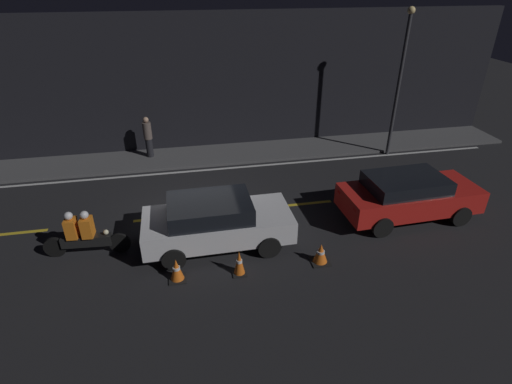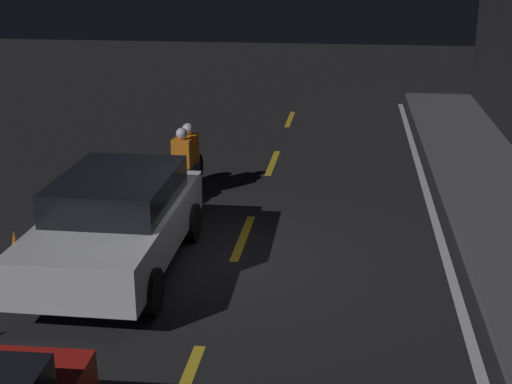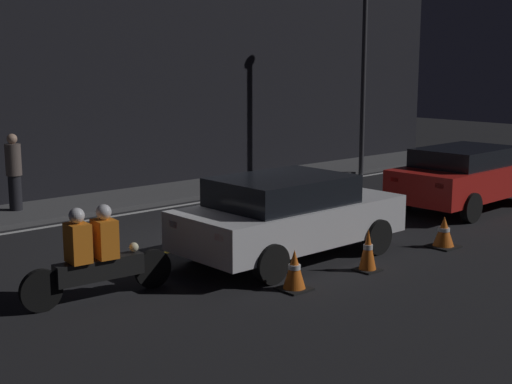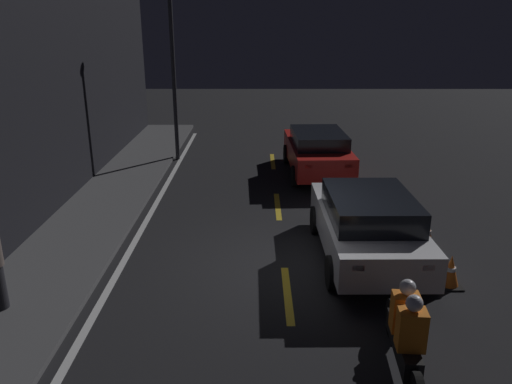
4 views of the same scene
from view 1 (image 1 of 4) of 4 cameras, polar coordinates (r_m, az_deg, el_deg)
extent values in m
plane|color=black|center=(12.94, -8.33, -3.23)|extent=(56.00, 56.00, 0.00)
cube|color=#4C4C4F|center=(16.96, -9.36, 4.98)|extent=(28.00, 2.09, 0.11)
cube|color=black|center=(17.23, -10.30, 14.87)|extent=(28.00, 0.30, 5.55)
cube|color=gold|center=(13.97, -31.51, -5.08)|extent=(2.00, 0.14, 0.01)
cube|color=gold|center=(12.96, -12.75, -3.62)|extent=(2.00, 0.14, 0.01)
cube|color=gold|center=(13.47, 6.66, -1.71)|extent=(2.00, 0.14, 0.01)
cube|color=gold|center=(15.34, 22.93, 0.06)|extent=(2.00, 0.14, 0.01)
cube|color=silver|center=(15.81, -9.11, 2.96)|extent=(25.20, 0.14, 0.01)
cube|color=silver|center=(11.22, -5.45, -4.68)|extent=(4.11, 1.81, 0.65)
cube|color=black|center=(10.90, -6.65, -2.33)|extent=(2.27, 1.62, 0.47)
cube|color=red|center=(11.64, -15.73, -3.43)|extent=(0.06, 0.20, 0.10)
cube|color=red|center=(10.68, -15.97, -6.67)|extent=(0.06, 0.20, 0.10)
cylinder|color=black|center=(12.27, 0.03, -3.10)|extent=(0.63, 0.19, 0.63)
cylinder|color=black|center=(10.87, 1.89, -7.85)|extent=(0.63, 0.19, 0.63)
cylinder|color=black|center=(12.10, -11.86, -4.32)|extent=(0.63, 0.19, 0.63)
cylinder|color=black|center=(10.67, -11.66, -9.33)|extent=(0.63, 0.19, 0.63)
cube|color=red|center=(13.29, 21.02, -0.78)|extent=(4.29, 1.86, 0.70)
cube|color=black|center=(12.93, 20.66, 1.24)|extent=(2.38, 1.62, 0.41)
cube|color=red|center=(12.64, 11.90, 0.01)|extent=(0.07, 0.20, 0.10)
cube|color=red|center=(11.79, 14.05, -2.52)|extent=(0.07, 0.20, 0.10)
cylinder|color=black|center=(14.75, 23.38, 0.19)|extent=(0.64, 0.20, 0.64)
cylinder|color=black|center=(13.65, 27.22, -3.08)|extent=(0.64, 0.20, 0.64)
cylinder|color=black|center=(13.43, 14.22, -1.02)|extent=(0.64, 0.20, 0.64)
cylinder|color=black|center=(12.21, 17.60, -4.80)|extent=(0.64, 0.20, 0.64)
cylinder|color=black|center=(11.67, -18.89, -6.88)|extent=(0.59, 0.12, 0.59)
cylinder|color=black|center=(12.17, -26.77, -7.06)|extent=(0.59, 0.14, 0.59)
cube|color=black|center=(11.81, -23.05, -6.39)|extent=(1.32, 0.34, 0.30)
sphere|color=#F2EABF|center=(11.53, -20.64, -5.39)|extent=(0.14, 0.14, 0.14)
cube|color=orange|center=(11.56, -22.97, -4.65)|extent=(0.31, 0.38, 0.55)
sphere|color=silver|center=(11.36, -23.34, -3.03)|extent=(0.22, 0.22, 0.22)
cube|color=orange|center=(11.68, -24.85, -4.71)|extent=(0.31, 0.38, 0.55)
sphere|color=silver|center=(11.49, -25.24, -3.11)|extent=(0.22, 0.22, 0.22)
cube|color=black|center=(10.52, -11.13, -12.05)|extent=(0.44, 0.44, 0.03)
cone|color=orange|center=(10.32, -11.29, -10.75)|extent=(0.34, 0.34, 0.59)
cylinder|color=white|center=(10.30, -11.30, -10.63)|extent=(0.19, 0.19, 0.07)
cube|color=black|center=(10.50, -2.37, -11.47)|extent=(0.37, 0.37, 0.03)
cone|color=orange|center=(10.28, -2.41, -9.99)|extent=(0.28, 0.28, 0.67)
cylinder|color=white|center=(10.26, -2.42, -9.84)|extent=(0.15, 0.15, 0.08)
cube|color=black|center=(10.99, 9.11, -9.75)|extent=(0.50, 0.50, 0.03)
cone|color=orange|center=(10.82, 9.23, -8.57)|extent=(0.38, 0.38, 0.54)
cylinder|color=white|center=(10.80, 9.24, -8.45)|extent=(0.21, 0.21, 0.07)
cylinder|color=black|center=(17.09, -14.97, 6.16)|extent=(0.28, 0.28, 0.77)
cylinder|color=#594C47|center=(16.84, -15.28, 8.45)|extent=(0.34, 0.34, 0.69)
sphere|color=tan|center=(16.69, -15.49, 9.91)|extent=(0.22, 0.22, 0.22)
cylinder|color=#333338|center=(17.19, 19.59, 13.58)|extent=(0.14, 0.14, 5.50)
sphere|color=#F9D88C|center=(16.74, 21.32, 23.03)|extent=(0.28, 0.28, 0.28)
camera|label=2|loc=(16.39, 28.74, 17.46)|focal=50.00mm
camera|label=3|loc=(8.36, -81.76, -23.73)|focal=50.00mm
camera|label=4|loc=(14.57, -48.18, 10.86)|focal=35.00mm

